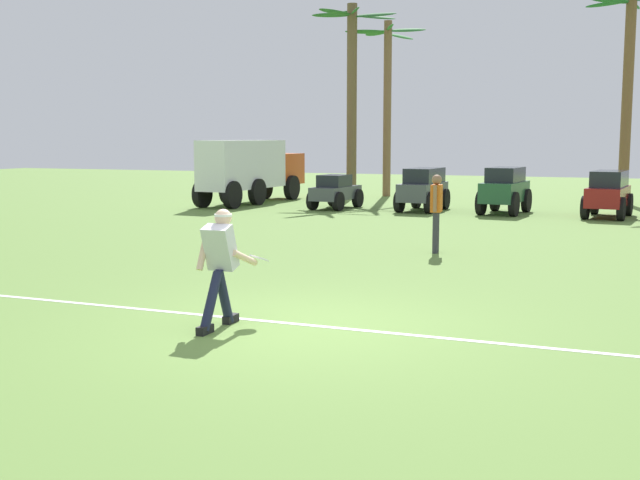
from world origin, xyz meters
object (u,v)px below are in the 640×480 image
at_px(palm_tree_right_of_centre, 627,83).
at_px(frisbee_thrower, 220,262).
at_px(frisbee_in_flight, 259,258).
at_px(palm_tree_far_left, 352,87).
at_px(teammate_near_sideline, 436,206).
at_px(parked_car_slot_a, 335,191).
at_px(parked_car_slot_d, 608,192).
at_px(box_truck, 251,168).
at_px(parked_car_slot_c, 505,189).
at_px(parked_car_slot_b, 423,188).
at_px(palm_tree_left_of_centre, 387,95).

bearing_deg(palm_tree_right_of_centre, frisbee_thrower, -100.79).
xyz_separation_m(frisbee_in_flight, palm_tree_far_left, (-5.99, 20.48, 3.47)).
relative_size(frisbee_in_flight, teammate_near_sideline, 0.23).
height_order(parked_car_slot_a, palm_tree_far_left, palm_tree_far_left).
relative_size(parked_car_slot_d, palm_tree_right_of_centre, 0.34).
bearing_deg(box_truck, parked_car_slot_c, -4.15).
xyz_separation_m(frisbee_in_flight, parked_car_slot_c, (0.67, 15.56, -0.03)).
bearing_deg(parked_car_slot_a, frisbee_thrower, -74.22).
bearing_deg(parked_car_slot_c, parked_car_slot_b, 179.17).
height_order(parked_car_slot_d, box_truck, box_truck).
distance_m(frisbee_in_flight, teammate_near_sideline, 6.61).
distance_m(frisbee_in_flight, palm_tree_far_left, 21.61).
relative_size(parked_car_slot_b, parked_car_slot_d, 0.99).
distance_m(parked_car_slot_a, palm_tree_left_of_centre, 6.94).
xyz_separation_m(frisbee_in_flight, parked_car_slot_a, (-4.70, 15.27, -0.20)).
height_order(frisbee_in_flight, parked_car_slot_c, parked_car_slot_c).
height_order(parked_car_slot_a, box_truck, box_truck).
xyz_separation_m(frisbee_in_flight, teammate_near_sideline, (0.71, 6.57, 0.17)).
xyz_separation_m(frisbee_thrower, parked_car_slot_d, (3.84, 16.14, -0.08)).
xyz_separation_m(frisbee_thrower, parked_car_slot_c, (0.88, 16.20, -0.06)).
height_order(teammate_near_sideline, box_truck, box_truck).
height_order(teammate_near_sideline, parked_car_slot_a, teammate_near_sideline).
height_order(teammate_near_sideline, parked_car_slot_d, teammate_near_sideline).
relative_size(palm_tree_left_of_centre, palm_tree_right_of_centre, 0.93).
xyz_separation_m(box_truck, palm_tree_left_of_centre, (3.40, 5.12, 2.72)).
relative_size(parked_car_slot_b, parked_car_slot_c, 1.01).
xyz_separation_m(box_truck, palm_tree_right_of_centre, (12.13, 4.75, 2.92)).
relative_size(frisbee_thrower, box_truck, 0.24).
height_order(palm_tree_far_left, palm_tree_left_of_centre, palm_tree_far_left).
xyz_separation_m(frisbee_in_flight, parked_car_slot_b, (-1.87, 15.60, -0.05)).
bearing_deg(parked_car_slot_a, parked_car_slot_b, 6.59).
xyz_separation_m(teammate_near_sideline, parked_car_slot_d, (2.92, 8.94, -0.22)).
distance_m(parked_car_slot_b, palm_tree_left_of_centre, 7.21).
height_order(frisbee_thrower, parked_car_slot_b, frisbee_thrower).
bearing_deg(parked_car_slot_a, palm_tree_left_of_centre, 91.11).
relative_size(frisbee_thrower, palm_tree_left_of_centre, 0.21).
bearing_deg(palm_tree_far_left, frisbee_in_flight, -73.70).
bearing_deg(teammate_near_sideline, parked_car_slot_b, 105.94).
bearing_deg(parked_car_slot_c, palm_tree_right_of_centre, 59.03).
distance_m(frisbee_thrower, parked_car_slot_b, 16.32).
relative_size(frisbee_in_flight, palm_tree_right_of_centre, 0.05).
relative_size(parked_car_slot_b, box_truck, 0.41).
bearing_deg(parked_car_slot_c, teammate_near_sideline, -89.73).
bearing_deg(parked_car_slot_d, parked_car_slot_a, -178.38).
relative_size(frisbee_thrower, parked_car_slot_c, 0.59).
bearing_deg(frisbee_in_flight, palm_tree_right_of_centre, 79.45).
xyz_separation_m(frisbee_in_flight, box_truck, (-8.22, 16.21, 0.46)).
relative_size(frisbee_thrower, parked_car_slot_d, 0.58).
height_order(box_truck, palm_tree_right_of_centre, palm_tree_right_of_centre).
bearing_deg(palm_tree_far_left, palm_tree_left_of_centre, 36.14).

